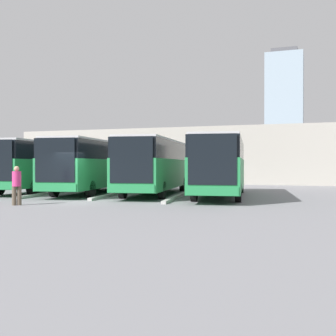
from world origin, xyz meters
TOP-DOWN VIEW (x-y plane):
  - ground_plane at (0.00, 0.00)m, footprint 600.00×600.00m
  - bus_0 at (-6.28, -5.54)m, footprint 4.08×11.53m
  - curb_divider_0 at (-4.19, -3.87)m, footprint 1.35×7.79m
  - bus_1 at (-2.10, -6.01)m, footprint 4.08×11.53m
  - curb_divider_1 at (-0.00, -4.34)m, footprint 1.35×7.79m
  - bus_2 at (2.09, -5.70)m, footprint 4.08×11.53m
  - curb_divider_2 at (4.19, -4.03)m, footprint 1.35×7.79m
  - bus_3 at (6.28, -6.04)m, footprint 4.08×11.53m
  - pedestrian at (1.47, 2.60)m, footprint 0.56×0.56m
  - station_building at (0.00, -26.06)m, footprint 38.44×14.01m
  - office_tower at (2.40, -193.43)m, footprint 17.48×17.48m

SIDE VIEW (x-z plane):
  - ground_plane at x=0.00m, z-range 0.00..0.00m
  - curb_divider_0 at x=-4.19m, z-range 0.00..0.15m
  - curb_divider_1 at x=0.00m, z-range 0.00..0.15m
  - curb_divider_2 at x=4.19m, z-range 0.00..0.15m
  - pedestrian at x=1.47m, z-range 0.07..1.86m
  - bus_0 at x=-6.28m, z-range 0.19..3.57m
  - bus_1 at x=-2.10m, z-range 0.19..3.57m
  - bus_2 at x=2.09m, z-range 0.19..3.57m
  - bus_3 at x=6.28m, z-range 0.19..3.57m
  - station_building at x=0.00m, z-range 0.03..5.55m
  - office_tower at x=2.40m, z-range -0.60..56.75m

